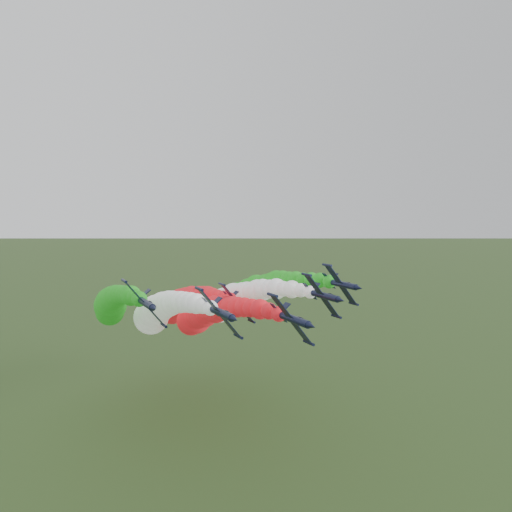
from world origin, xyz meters
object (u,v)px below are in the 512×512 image
object	(u,v)px
jet_outer_left	(112,305)
jet_trail	(181,304)
jet_lead	(204,315)
jet_inner_right	(231,300)
jet_inner_left	(158,311)
jet_outer_right	(252,292)

from	to	relation	value
jet_outer_left	jet_trail	distance (m)	23.15
jet_lead	jet_inner_right	bearing A→B (deg)	41.63
jet_inner_left	jet_inner_right	size ratio (longest dim) A/B	1.00
jet_outer_right	jet_trail	bearing A→B (deg)	145.67
jet_lead	jet_outer_left	distance (m)	25.54
jet_inner_right	jet_outer_right	world-z (taller)	jet_outer_right
jet_inner_left	jet_outer_left	size ratio (longest dim) A/B	1.01
jet_lead	jet_inner_right	distance (m)	16.28
jet_lead	jet_trail	distance (m)	26.43
jet_inner_left	jet_outer_left	world-z (taller)	jet_outer_left
jet_outer_right	jet_lead	bearing A→B (deg)	-144.28
jet_inner_right	jet_outer_right	xyz separation A→B (m)	(7.91, 3.63, 1.31)
jet_outer_left	jet_outer_right	size ratio (longest dim) A/B	1.00
jet_outer_right	jet_outer_left	bearing A→B (deg)	175.27
jet_inner_left	jet_outer_right	distance (m)	30.38
jet_lead	jet_outer_right	size ratio (longest dim) A/B	1.00
jet_lead	jet_trail	bearing A→B (deg)	83.88
jet_inner_left	jet_inner_right	xyz separation A→B (m)	(21.50, 3.80, 0.36)
jet_outer_left	jet_inner_right	bearing A→B (deg)	-12.56
jet_lead	jet_inner_right	size ratio (longest dim) A/B	0.99
jet_inner_left	jet_outer_left	bearing A→B (deg)	130.59
jet_lead	jet_inner_right	xyz separation A→B (m)	(12.15, 10.80, 0.86)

